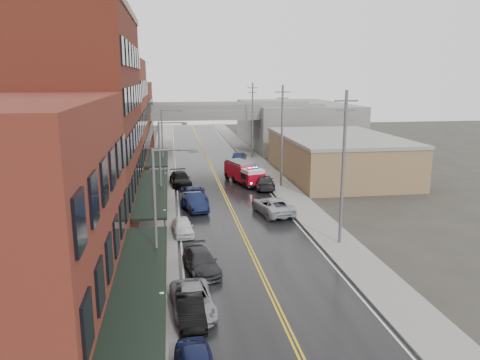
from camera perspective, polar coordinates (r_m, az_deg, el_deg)
road at (r=50.50m, az=-1.65°, el=-2.35°), size 11.00×160.00×0.02m
sidewalk_left at (r=50.18m, az=-9.96°, el=-2.56°), size 3.00×160.00×0.15m
sidewalk_right at (r=51.83m, az=6.39°, el=-1.96°), size 3.00×160.00×0.15m
curb_left at (r=50.16m, az=-8.08°, el=-2.50°), size 0.30×160.00×0.15m
curb_right at (r=51.44m, az=4.61°, el=-2.03°), size 0.30×160.00×0.15m
brick_building_a at (r=24.71m, az=-25.97°, el=-5.18°), size 9.00×18.00×12.00m
brick_building_b at (r=42.34m, az=-18.83°, el=6.48°), size 9.00×20.00×18.00m
brick_building_c at (r=59.70m, az=-15.81°, el=6.80°), size 9.00×15.00×15.00m
brick_building_far at (r=77.16m, az=-14.16°, el=6.97°), size 9.00×20.00×12.00m
tan_building at (r=63.26m, az=11.78°, el=2.74°), size 14.00×22.00×5.00m
right_far_block at (r=92.04m, az=6.57°, el=6.86°), size 18.00×30.00×8.00m
awning_0 at (r=24.65m, az=-12.03°, el=-11.66°), size 2.60×16.00×3.09m
awning_1 at (r=42.69m, az=-10.57°, el=-1.21°), size 2.60×18.00×3.09m
awning_2 at (r=59.84m, az=-10.03°, el=2.73°), size 2.60×13.00×3.09m
globe_lamp_0 at (r=23.09m, az=-9.44°, el=-15.16°), size 0.44×0.44×3.12m
globe_lamp_1 at (r=36.09m, az=-9.15°, el=-4.82°), size 0.44×0.44×3.12m
globe_lamp_2 at (r=49.63m, az=-9.02°, el=-0.03°), size 0.44×0.44×3.12m
street_lamp_0 at (r=27.60m, az=-9.80°, el=-4.05°), size 2.64×0.22×9.00m
street_lamp_1 at (r=43.19m, az=-9.40°, el=1.97°), size 2.64×0.22×9.00m
street_lamp_2 at (r=58.99m, az=-9.21°, el=4.78°), size 2.64×0.22×9.00m
utility_pole_0 at (r=36.50m, az=12.47°, el=1.71°), size 1.80×0.24×12.00m
utility_pole_1 at (r=55.42m, az=5.13°, el=5.57°), size 1.80×0.24×12.00m
utility_pole_2 at (r=74.90m, az=1.53°, el=7.42°), size 1.80×0.24×12.00m
overpass at (r=80.98m, az=-4.41°, el=7.55°), size 40.00×10.00×7.50m
fire_truck at (r=57.53m, az=0.50°, el=0.94°), size 4.39×7.52×2.62m
parked_car_left_1 at (r=26.24m, az=-6.06°, el=-15.49°), size 1.63×4.17×1.35m
parked_car_left_2 at (r=27.22m, az=-5.79°, el=-14.37°), size 2.66×5.13×1.38m
parked_car_left_3 at (r=32.25m, az=-4.77°, el=-9.88°), size 2.73×5.12×1.41m
parked_car_left_4 at (r=39.55m, az=-7.00°, el=-5.66°), size 1.93×4.17×1.38m
parked_car_left_5 at (r=46.57m, az=-5.61°, el=-2.65°), size 2.79×5.29×1.66m
parked_car_left_6 at (r=48.86m, az=-5.69°, el=-1.95°), size 2.87×5.92×1.62m
parked_car_left_7 at (r=57.04m, az=-7.28°, el=0.13°), size 2.76×5.83×1.64m
parked_car_right_0 at (r=45.08m, az=4.01°, el=-3.14°), size 3.68×6.27×1.64m
parked_car_right_1 at (r=55.12m, az=2.99°, el=-0.26°), size 2.80×5.63×1.57m
parked_car_right_2 at (r=62.37m, az=1.39°, el=1.30°), size 2.45×5.01×1.64m
parked_car_right_3 at (r=72.48m, az=-0.07°, el=2.81°), size 2.86×4.70×1.46m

